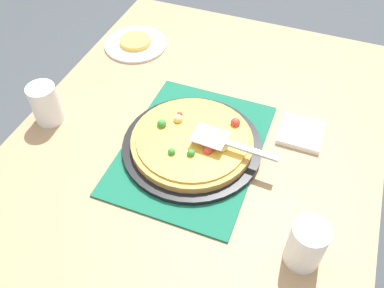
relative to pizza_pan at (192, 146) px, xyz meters
name	(u,v)px	position (x,y,z in m)	size (l,w,h in m)	color
ground_plane	(192,269)	(0.00, 0.00, -0.76)	(8.00, 8.00, 0.00)	#3D4247
dining_table	(192,173)	(0.00, 0.00, -0.12)	(1.40, 1.00, 0.75)	#9E7A56
placemat	(192,148)	(0.00, 0.00, -0.01)	(0.48, 0.36, 0.01)	#145B42
pizza_pan	(192,146)	(0.00, 0.00, 0.00)	(0.38, 0.38, 0.01)	black
pizza	(192,141)	(0.00, 0.00, 0.02)	(0.33, 0.33, 0.05)	#B78442
plate_near_left	(136,44)	(-0.39, -0.36, -0.01)	(0.22, 0.22, 0.01)	white
served_slice_left	(135,41)	(-0.39, -0.36, 0.01)	(0.11, 0.11, 0.02)	#EAB747
cup_near	(45,104)	(0.04, -0.43, 0.05)	(0.08, 0.08, 0.12)	white
cup_far	(306,245)	(0.21, 0.34, 0.05)	(0.08, 0.08, 0.12)	white
pizza_server	(227,143)	(0.01, 0.10, 0.06)	(0.07, 0.23, 0.01)	silver
napkin_stack	(301,133)	(-0.16, 0.27, -0.01)	(0.12, 0.12, 0.02)	white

